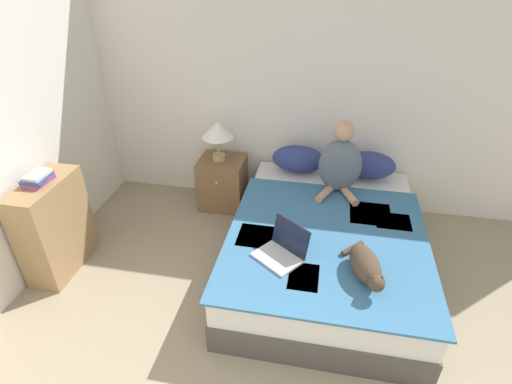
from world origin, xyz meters
name	(u,v)px	position (x,y,z in m)	size (l,w,h in m)	color
wall_back	(325,90)	(0.00, 3.50, 1.27)	(5.66, 0.05, 2.55)	silver
bed	(325,247)	(0.15, 2.38, 0.24)	(1.59, 2.10, 0.49)	#4C4742
pillow_near	(298,159)	(-0.20, 3.26, 0.62)	(0.53, 0.30, 0.27)	navy
pillow_far	(368,165)	(0.49, 3.26, 0.62)	(0.53, 0.30, 0.27)	navy
person_sitting	(340,163)	(0.21, 2.94, 0.78)	(0.40, 0.38, 0.70)	slate
cat_tabby	(366,265)	(0.42, 1.80, 0.59)	(0.31, 0.60, 0.19)	#473828
laptop_open	(282,250)	(-0.18, 1.90, 0.54)	(0.44, 0.43, 0.25)	#B7B7BC
nightstand	(223,182)	(-1.00, 3.22, 0.28)	(0.47, 0.44, 0.56)	brown
table_lamp	(218,131)	(-1.03, 3.22, 0.88)	(0.33, 0.33, 0.42)	tan
bookshelf	(54,226)	(-2.15, 1.98, 0.43)	(0.30, 0.66, 0.87)	#99754C
book_stack_top	(38,178)	(-2.16, 1.98, 0.91)	(0.19, 0.24, 0.09)	#844270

